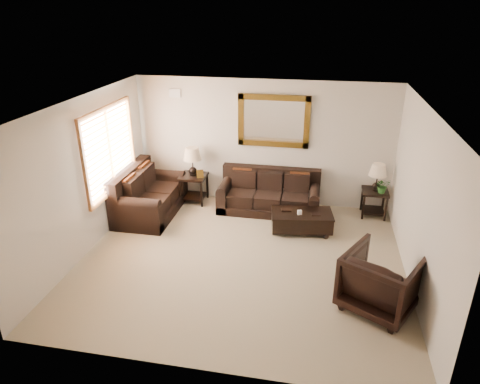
% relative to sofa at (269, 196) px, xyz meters
% --- Properties ---
extents(room, '(5.51, 5.01, 2.71)m').
position_rel_sofa_xyz_m(room, '(-0.22, -2.08, 1.04)').
color(room, gray).
rests_on(room, ground).
extents(window, '(0.07, 1.96, 1.66)m').
position_rel_sofa_xyz_m(window, '(-2.92, -1.18, 1.24)').
color(window, white).
rests_on(window, room).
extents(mirror, '(1.50, 0.06, 1.10)m').
position_rel_sofa_xyz_m(mirror, '(-0.00, 0.39, 1.54)').
color(mirror, '#44220D').
rests_on(mirror, room).
extents(air_vent, '(0.25, 0.02, 0.18)m').
position_rel_sofa_xyz_m(air_vent, '(-2.12, 0.40, 2.04)').
color(air_vent, '#999999').
rests_on(air_vent, room).
extents(sofa, '(2.12, 0.92, 0.87)m').
position_rel_sofa_xyz_m(sofa, '(0.00, 0.00, 0.00)').
color(sofa, black).
rests_on(sofa, room).
extents(loveseat, '(1.05, 1.77, 1.00)m').
position_rel_sofa_xyz_m(loveseat, '(-2.49, -0.68, 0.05)').
color(loveseat, black).
rests_on(loveseat, room).
extents(end_table_left, '(0.57, 0.57, 1.26)m').
position_rel_sofa_xyz_m(end_table_left, '(-1.70, 0.09, 0.51)').
color(end_table_left, black).
rests_on(end_table_left, room).
extents(end_table_right, '(0.52, 0.52, 1.14)m').
position_rel_sofa_xyz_m(end_table_right, '(2.18, 0.12, 0.43)').
color(end_table_right, black).
rests_on(end_table_right, room).
extents(coffee_table, '(1.25, 0.80, 0.50)m').
position_rel_sofa_xyz_m(coffee_table, '(0.74, -0.84, -0.07)').
color(coffee_table, black).
rests_on(coffee_table, room).
extents(armchair, '(1.28, 1.26, 0.99)m').
position_rel_sofa_xyz_m(armchair, '(1.98, -2.95, 0.18)').
color(armchair, black).
rests_on(armchair, floor).
extents(potted_plant, '(0.33, 0.36, 0.24)m').
position_rel_sofa_xyz_m(potted_plant, '(2.29, 0.02, 0.37)').
color(potted_plant, '#24561D').
rests_on(potted_plant, end_table_right).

